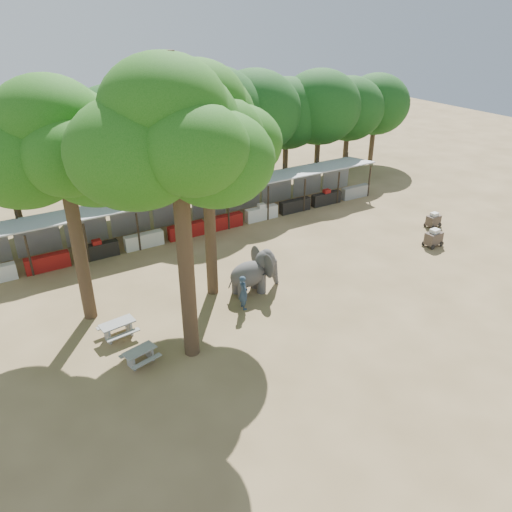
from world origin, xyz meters
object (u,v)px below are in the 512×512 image
handler (243,292)px  picnic_table_near (140,354)px  yard_tree_left (56,146)px  picnic_table_far (118,328)px  yard_tree_back (201,125)px  cart_front (434,238)px  cart_back (433,220)px  yard_tree_center (171,137)px  elephant (255,272)px

handler → picnic_table_near: (-5.73, -1.43, -0.45)m
yard_tree_left → picnic_table_far: size_ratio=6.60×
yard_tree_left → picnic_table_far: yard_tree_left is taller
yard_tree_back → picnic_table_far: bearing=-164.0°
cart_front → cart_back: 3.07m
yard_tree_back → cart_front: yard_tree_back is taller
yard_tree_center → handler: size_ratio=6.74×
picnic_table_far → picnic_table_near: bearing=-91.1°
yard_tree_left → handler: (6.74, -3.32, -7.31)m
yard_tree_left → yard_tree_center: 5.92m
yard_tree_back → cart_back: size_ratio=10.77×
picnic_table_far → handler: bearing=-14.7°
handler → picnic_table_far: bearing=88.5°
yard_tree_left → yard_tree_center: (3.00, -5.00, 1.01)m
picnic_table_near → picnic_table_far: size_ratio=0.95×
yard_tree_left → picnic_table_far: bearing=-72.6°
yard_tree_center → picnic_table_near: 9.00m
elephant → yard_tree_left: bearing=165.3°
elephant → handler: 1.77m
cart_back → yard_tree_left: bearing=173.9°
yard_tree_left → yard_tree_back: 6.09m
yard_tree_center → picnic_table_near: size_ratio=7.60×
yard_tree_center → cart_front: 19.30m
elephant → picnic_table_near: 7.54m
handler → cart_front: (13.43, 0.06, -0.34)m
yard_tree_center → elephant: 9.97m
picnic_table_near → cart_front: cart_front is taller
elephant → cart_back: (14.40, 0.94, -0.61)m
yard_tree_back → elephant: 7.81m
yard_tree_left → handler: 10.48m
yard_tree_back → picnic_table_far: (-5.22, -1.49, -8.05)m
yard_tree_left → yard_tree_back: (6.00, -1.00, 0.34)m
handler → picnic_table_near: bearing=110.4°
handler → cart_back: 15.87m
picnic_table_near → cart_back: (21.46, 3.52, 0.05)m
elephant → handler: size_ratio=1.59×
picnic_table_far → cart_back: cart_back is taller
yard_tree_center → yard_tree_back: (3.00, 4.00, -0.67)m
yard_tree_center → elephant: bearing=29.2°
handler → cart_back: size_ratio=1.69×
yard_tree_center → picnic_table_far: size_ratio=7.21×
yard_tree_back → handler: yard_tree_back is taller
cart_front → yard_tree_left: bearing=168.2°
picnic_table_far → cart_back: size_ratio=1.58×
yard_tree_left → elephant: bearing=-15.0°
picnic_table_far → cart_back: (21.68, 1.26, -0.00)m
yard_tree_center → yard_tree_back: bearing=53.1°
yard_tree_left → elephant: yard_tree_left is taller
handler → picnic_table_far: handler is taller
yard_tree_left → yard_tree_center: size_ratio=0.92×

